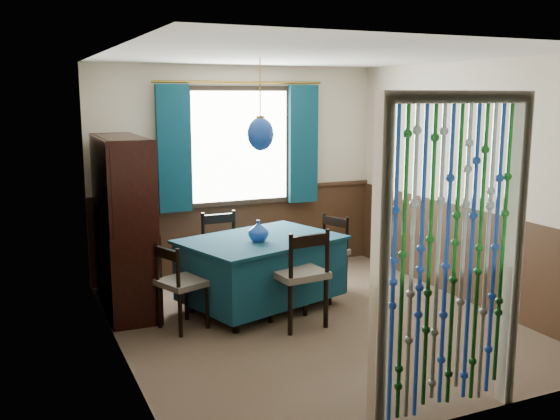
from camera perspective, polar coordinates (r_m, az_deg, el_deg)
name	(u,v)px	position (r m, az deg, el deg)	size (l,w,h in m)	color
floor	(313,322)	(6.09, 3.01, -10.23)	(4.00, 4.00, 0.00)	brown
ceiling	(315,55)	(5.71, 3.26, 13.94)	(4.00, 4.00, 0.00)	silver
wall_back	(239,171)	(7.59, -3.81, 3.61)	(3.60, 3.60, 0.00)	beige
wall_front	(458,239)	(4.13, 15.94, -2.55)	(3.60, 3.60, 0.00)	beige
wall_left	(116,208)	(5.21, -14.77, 0.15)	(4.00, 4.00, 0.00)	beige
wall_right	(468,183)	(6.78, 16.79, 2.37)	(4.00, 4.00, 0.00)	beige
wainscot_back	(240,231)	(7.70, -3.70, -1.95)	(3.60, 3.60, 0.00)	#382315
wainscot_front	(450,349)	(4.37, 15.31, -12.15)	(3.60, 3.60, 0.00)	#382315
wainscot_left	(122,297)	(5.39, -14.24, -7.70)	(4.00, 4.00, 0.00)	#382315
wainscot_right	(463,253)	(6.91, 16.37, -3.80)	(4.00, 4.00, 0.00)	#382315
window	(240,146)	(7.51, -3.70, 5.84)	(1.32, 0.12, 1.42)	black
doorway	(450,267)	(4.22, 15.28, -5.03)	(1.16, 0.12, 2.18)	silver
dining_table	(261,268)	(6.35, -1.74, -5.29)	(1.77, 1.45, 0.73)	#0D3344
chair_near	(300,275)	(5.84, 1.83, -5.94)	(0.51, 0.49, 0.95)	black
chair_far	(223,251)	(6.86, -5.19, -3.76)	(0.44, 0.42, 0.89)	black
chair_left	(180,283)	(5.87, -9.11, -6.65)	(0.51, 0.52, 0.82)	black
chair_right	(327,252)	(6.91, 4.29, -3.82)	(0.52, 0.53, 0.84)	black
sideboard	(124,250)	(6.53, -14.06, -3.55)	(0.50, 1.35, 1.75)	black
pendant_lamp	(260,134)	(6.13, -1.81, 6.99)	(0.26, 0.26, 0.88)	olive
vase_table	(258,232)	(6.13, -1.99, -2.00)	(0.18, 0.18, 0.19)	navy
bowl_shelf	(133,193)	(6.15, -13.30, 1.48)	(0.19, 0.19, 0.05)	beige
vase_sideboard	(122,208)	(6.81, -14.24, 0.16)	(0.18, 0.18, 0.19)	beige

